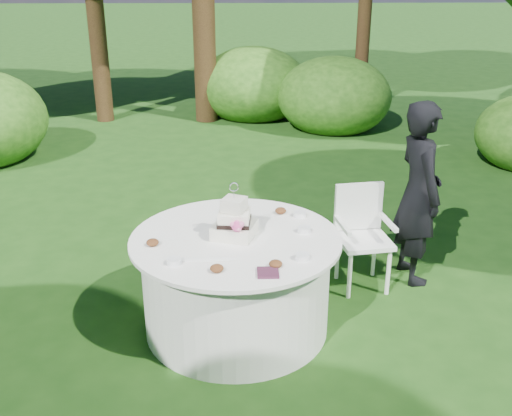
{
  "coord_description": "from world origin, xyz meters",
  "views": [
    {
      "loc": [
        0.05,
        -3.98,
        2.64
      ],
      "look_at": [
        0.15,
        0.0,
        1.0
      ],
      "focal_mm": 42.0,
      "sensor_mm": 36.0,
      "label": 1
    }
  ],
  "objects_px": {
    "table": "(236,283)",
    "cake": "(234,222)",
    "napkins": "(268,273)",
    "guest": "(418,193)",
    "chair": "(362,229)"
  },
  "relations": [
    {
      "from": "napkins",
      "to": "guest",
      "type": "height_order",
      "value": "guest"
    },
    {
      "from": "napkins",
      "to": "cake",
      "type": "relative_size",
      "value": 0.33
    },
    {
      "from": "guest",
      "to": "chair",
      "type": "bearing_deg",
      "value": 91.98
    },
    {
      "from": "cake",
      "to": "chair",
      "type": "bearing_deg",
      "value": 31.55
    },
    {
      "from": "table",
      "to": "chair",
      "type": "relative_size",
      "value": 1.75
    },
    {
      "from": "cake",
      "to": "napkins",
      "type": "bearing_deg",
      "value": -69.3
    },
    {
      "from": "napkins",
      "to": "guest",
      "type": "bearing_deg",
      "value": 44.84
    },
    {
      "from": "table",
      "to": "cake",
      "type": "height_order",
      "value": "cake"
    },
    {
      "from": "chair",
      "to": "table",
      "type": "bearing_deg",
      "value": -147.54
    },
    {
      "from": "table",
      "to": "cake",
      "type": "bearing_deg",
      "value": 110.55
    },
    {
      "from": "napkins",
      "to": "guest",
      "type": "relative_size",
      "value": 0.09
    },
    {
      "from": "guest",
      "to": "napkins",
      "type": "bearing_deg",
      "value": 126.05
    },
    {
      "from": "cake",
      "to": "chair",
      "type": "distance_m",
      "value": 1.32
    },
    {
      "from": "napkins",
      "to": "chair",
      "type": "height_order",
      "value": "chair"
    },
    {
      "from": "guest",
      "to": "cake",
      "type": "distance_m",
      "value": 1.75
    }
  ]
}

